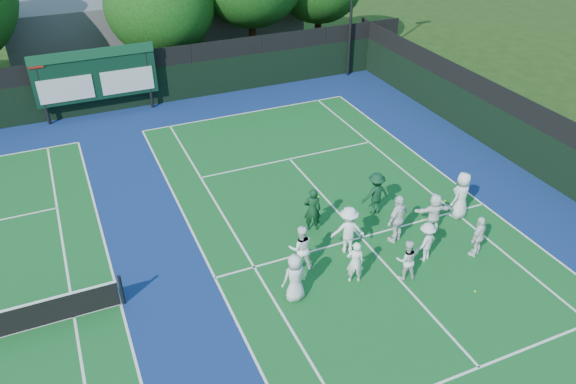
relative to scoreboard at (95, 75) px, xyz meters
name	(u,v)px	position (x,y,z in m)	size (l,w,h in m)	color
ground	(376,254)	(7.01, -15.59, -2.19)	(120.00, 120.00, 0.00)	#1A330E
court_apron	(200,282)	(1.01, -14.59, -2.19)	(34.00, 32.00, 0.01)	navy
near_court	(361,238)	(7.01, -14.59, -2.18)	(11.05, 23.85, 0.01)	#11531F
back_fence	(117,85)	(1.01, 0.41, -0.83)	(34.00, 0.08, 3.00)	black
divider_fence_right	(559,157)	(16.01, -14.59, -0.83)	(0.08, 32.00, 3.00)	black
scoreboard	(95,75)	(0.00, 0.00, 0.00)	(6.00, 0.21, 3.55)	black
clubhouse	(158,25)	(5.01, 8.41, -0.19)	(18.00, 6.00, 4.00)	#59595E
tree_c	(162,5)	(4.54, 3.99, 2.09)	(6.17, 6.17, 7.53)	black
tennis_ball_1	(422,220)	(9.67, -14.56, -2.16)	(0.07, 0.07, 0.07)	#C1E51B
tennis_ball_2	(475,291)	(8.89, -18.53, -2.16)	(0.07, 0.07, 0.07)	#C1E51B
tennis_ball_3	(297,249)	(4.62, -14.32, -2.16)	(0.07, 0.07, 0.07)	#C1E51B
tennis_ball_4	(319,197)	(6.79, -11.58, -2.16)	(0.07, 0.07, 0.07)	#C1E51B
tennis_ball_5	(445,201)	(11.25, -13.83, -2.16)	(0.07, 0.07, 0.07)	#C1E51B
player_front_0	(295,278)	(3.54, -16.49, -1.35)	(0.82, 0.53, 1.67)	silver
player_front_1	(355,262)	(5.63, -16.51, -1.42)	(0.56, 0.37, 1.55)	white
player_front_2	(407,260)	(7.23, -17.01, -1.46)	(0.71, 0.55, 1.46)	silver
player_front_3	(426,242)	(8.36, -16.49, -1.46)	(0.94, 0.54, 1.46)	silver
player_front_4	(478,236)	(10.13, -16.99, -1.41)	(0.91, 0.38, 1.55)	white
player_back_0	(301,248)	(4.31, -15.22, -1.35)	(0.81, 0.63, 1.67)	white
player_back_1	(348,230)	(6.18, -15.04, -1.30)	(1.15, 0.66, 1.78)	white
player_back_2	(398,219)	(8.06, -15.19, -1.26)	(1.10, 0.46, 1.87)	white
player_back_3	(434,213)	(9.62, -15.19, -1.43)	(1.42, 0.45, 1.53)	white
player_back_4	(461,195)	(11.07, -14.84, -1.26)	(0.91, 0.59, 1.87)	silver
coach_left	(312,210)	(5.62, -13.40, -1.32)	(0.63, 0.42, 1.73)	#0D3319
coach_right	(376,194)	(8.27, -13.38, -1.33)	(1.12, 0.64, 1.73)	#0D331D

